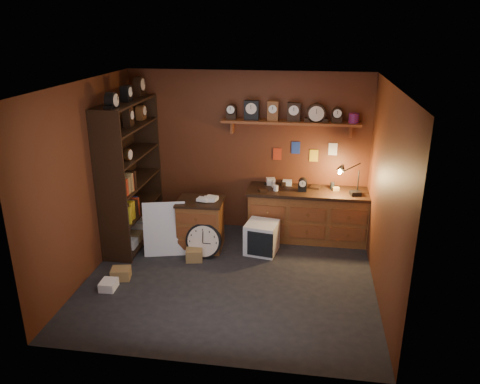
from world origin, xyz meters
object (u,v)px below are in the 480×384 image
object	(u,v)px
workbench	(308,212)
big_round_clock	(203,241)
low_cabinet	(201,222)
shelving_unit	(128,168)

from	to	relation	value
workbench	big_round_clock	distance (m)	1.82
workbench	low_cabinet	size ratio (longest dim) A/B	2.20
low_cabinet	big_round_clock	size ratio (longest dim) A/B	1.63
shelving_unit	workbench	bearing A→B (deg)	9.87
big_round_clock	low_cabinet	bearing A→B (deg)	109.99
shelving_unit	workbench	world-z (taller)	shelving_unit
shelving_unit	big_round_clock	xyz separation A→B (m)	(1.28, -0.42, -0.98)
shelving_unit	low_cabinet	xyz separation A→B (m)	(1.17, -0.11, -0.82)
workbench	big_round_clock	world-z (taller)	workbench
shelving_unit	big_round_clock	size ratio (longest dim) A/B	4.67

